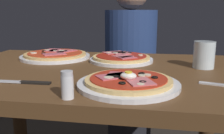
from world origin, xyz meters
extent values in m
cube|color=brown|center=(0.00, 0.00, 0.75)|extent=(1.11, 0.74, 0.04)
cylinder|color=#3C2715|center=(-0.49, 0.31, 0.36)|extent=(0.07, 0.07, 0.73)
cylinder|color=white|center=(0.16, -0.20, 0.77)|extent=(0.28, 0.28, 0.01)
cylinder|color=#DBB26B|center=(0.16, -0.20, 0.78)|extent=(0.24, 0.24, 0.01)
cylinder|color=#B72D19|center=(0.16, -0.20, 0.79)|extent=(0.21, 0.21, 0.00)
torus|color=black|center=(0.20, -0.25, 0.79)|extent=(0.02, 0.02, 0.00)
torus|color=black|center=(0.12, -0.21, 0.79)|extent=(0.02, 0.02, 0.00)
torus|color=black|center=(0.19, -0.16, 0.79)|extent=(0.02, 0.02, 0.00)
torus|color=black|center=(0.15, -0.27, 0.79)|extent=(0.02, 0.02, 0.00)
torus|color=black|center=(0.14, -0.22, 0.79)|extent=(0.02, 0.02, 0.00)
torus|color=black|center=(0.23, -0.20, 0.79)|extent=(0.02, 0.02, 0.00)
cube|color=#C65B66|center=(0.11, -0.20, 0.79)|extent=(0.11, 0.10, 0.00)
cube|color=#C65B66|center=(0.13, -0.19, 0.79)|extent=(0.07, 0.08, 0.00)
cube|color=#D16B70|center=(0.19, -0.24, 0.79)|extent=(0.09, 0.09, 0.00)
cylinder|color=beige|center=(0.11, -0.22, 0.79)|extent=(0.03, 0.03, 0.00)
cylinder|color=beige|center=(0.19, -0.27, 0.79)|extent=(0.02, 0.02, 0.00)
cylinder|color=beige|center=(0.19, -0.19, 0.79)|extent=(0.02, 0.02, 0.00)
cylinder|color=beige|center=(0.21, -0.18, 0.79)|extent=(0.02, 0.02, 0.00)
ellipsoid|color=white|center=(0.16, -0.23, 0.80)|extent=(0.04, 0.03, 0.02)
cylinder|color=yellow|center=(0.16, -0.23, 0.81)|extent=(0.02, 0.02, 0.00)
cylinder|color=white|center=(-0.21, 0.18, 0.77)|extent=(0.31, 0.31, 0.01)
cylinder|color=tan|center=(-0.21, 0.18, 0.78)|extent=(0.27, 0.27, 0.01)
cylinder|color=red|center=(-0.21, 0.18, 0.79)|extent=(0.24, 0.24, 0.00)
torus|color=black|center=(-0.27, 0.19, 0.79)|extent=(0.02, 0.02, 0.00)
torus|color=black|center=(-0.17, 0.21, 0.79)|extent=(0.02, 0.02, 0.00)
torus|color=black|center=(-0.19, 0.17, 0.79)|extent=(0.02, 0.02, 0.00)
torus|color=black|center=(-0.25, 0.14, 0.79)|extent=(0.02, 0.02, 0.00)
cube|color=#C65B66|center=(-0.25, 0.23, 0.79)|extent=(0.06, 0.09, 0.00)
cube|color=#C65B66|center=(-0.17, 0.21, 0.79)|extent=(0.08, 0.10, 0.00)
cube|color=#C65B66|center=(-0.19, 0.13, 0.79)|extent=(0.11, 0.10, 0.00)
cube|color=#C65B66|center=(-0.21, 0.22, 0.79)|extent=(0.08, 0.07, 0.00)
cylinder|color=beige|center=(-0.27, 0.22, 0.79)|extent=(0.03, 0.03, 0.00)
cylinder|color=beige|center=(-0.20, 0.22, 0.79)|extent=(0.03, 0.03, 0.00)
cylinder|color=beige|center=(-0.29, 0.14, 0.79)|extent=(0.03, 0.03, 0.00)
cylinder|color=beige|center=(-0.22, 0.20, 0.79)|extent=(0.02, 0.02, 0.00)
cylinder|color=white|center=(0.09, 0.15, 0.77)|extent=(0.26, 0.26, 0.01)
cylinder|color=#DBB26B|center=(0.09, 0.15, 0.78)|extent=(0.24, 0.24, 0.01)
cylinder|color=#A82314|center=(0.09, 0.15, 0.79)|extent=(0.21, 0.21, 0.00)
torus|color=black|center=(0.12, 0.21, 0.79)|extent=(0.02, 0.02, 0.00)
torus|color=black|center=(0.10, 0.19, 0.79)|extent=(0.02, 0.02, 0.00)
torus|color=black|center=(0.10, 0.22, 0.79)|extent=(0.02, 0.02, 0.00)
cube|color=#D16B70|center=(0.05, 0.21, 0.79)|extent=(0.11, 0.10, 0.00)
cube|color=#C65B66|center=(0.12, 0.09, 0.79)|extent=(0.08, 0.08, 0.00)
cube|color=#D16B70|center=(0.08, 0.20, 0.79)|extent=(0.10, 0.10, 0.00)
cube|color=#D16B70|center=(0.10, 0.12, 0.79)|extent=(0.09, 0.09, 0.00)
cylinder|color=beige|center=(0.06, 0.19, 0.79)|extent=(0.02, 0.02, 0.00)
cylinder|color=beige|center=(0.17, 0.16, 0.79)|extent=(0.02, 0.02, 0.00)
cylinder|color=beige|center=(0.03, 0.19, 0.79)|extent=(0.02, 0.02, 0.00)
cylinder|color=silver|center=(0.41, 0.07, 0.82)|extent=(0.08, 0.08, 0.10)
cylinder|color=silver|center=(0.41, 0.07, 0.80)|extent=(0.07, 0.07, 0.06)
cube|color=silver|center=(0.39, -0.15, 0.77)|extent=(0.08, 0.03, 0.00)
cube|color=silver|center=(-0.20, -0.22, 0.77)|extent=(0.11, 0.02, 0.00)
cube|color=black|center=(-0.11, -0.22, 0.77)|extent=(0.09, 0.02, 0.01)
cylinder|color=white|center=(0.03, -0.33, 0.79)|extent=(0.03, 0.03, 0.05)
cylinder|color=silver|center=(0.03, -0.33, 0.83)|extent=(0.03, 0.03, 0.01)
cylinder|color=black|center=(0.08, 0.68, 0.23)|extent=(0.29, 0.29, 0.46)
cylinder|color=navy|center=(0.08, 0.68, 0.72)|extent=(0.32, 0.32, 0.52)
camera|label=1|loc=(0.22, -0.86, 0.97)|focal=39.57mm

